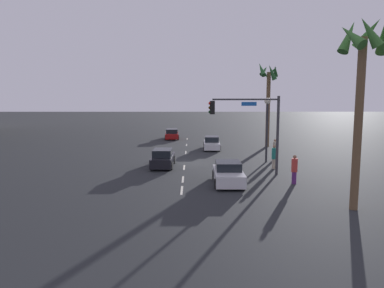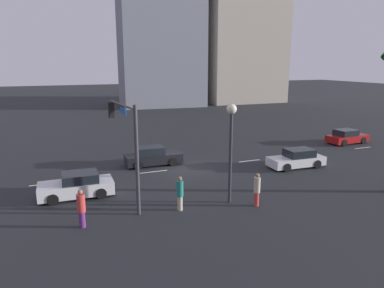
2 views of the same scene
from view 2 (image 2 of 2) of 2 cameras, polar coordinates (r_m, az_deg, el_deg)
The scene contains 18 objects.
ground_plane at distance 26.69m, azimuth -1.53°, elevation -3.98°, with size 220.00×220.00×0.00m, color #232628.
lane_stripe_0 at distance 36.73m, azimuth 25.89°, elevation -0.56°, with size 1.91×0.14×0.01m, color silver.
lane_stripe_1 at distance 32.44m, azimuth 18.27°, elevation -1.56°, with size 1.93×0.14×0.01m, color silver.
lane_stripe_2 at distance 29.10m, azimuth 9.26°, elevation -2.70°, with size 1.94×0.14×0.01m, color silver.
lane_stripe_3 at distance 26.04m, azimuth -6.24°, elevation -4.48°, with size 2.05×0.14×0.01m, color silver.
lane_stripe_4 at distance 25.32m, azimuth -15.72°, elevation -5.42°, with size 2.02×0.14×0.01m, color silver.
lane_stripe_5 at distance 25.25m, azimuth -22.51°, elevation -6.00°, with size 2.11×0.14×0.01m, color silver.
car_0 at distance 22.17m, azimuth -18.09°, elevation -6.43°, with size 4.29×2.00×1.45m.
car_1 at distance 27.60m, azimuth -6.39°, elevation -2.03°, with size 4.39×1.88×1.48m.
car_2 at distance 38.07m, azimuth 23.77°, elevation 1.05°, with size 4.26×2.06×1.38m.
car_3 at distance 28.06m, azimuth 16.59°, elevation -2.33°, with size 4.38×1.92×1.40m.
traffic_signal at distance 19.62m, azimuth -10.63°, elevation 1.49°, with size 0.71×5.19×5.79m.
streetlamp at distance 19.42m, azimuth 6.33°, elevation 1.64°, with size 0.56×0.56×5.65m.
pedestrian_0 at distance 19.08m, azimuth -1.98°, elevation -7.86°, with size 0.53×0.53×1.91m.
pedestrian_1 at distance 17.97m, azimuth -17.48°, elevation -9.82°, with size 0.47×0.47×1.93m.
pedestrian_2 at distance 19.94m, azimuth 10.46°, elevation -7.13°, with size 0.47×0.47×1.90m.
building_0 at distance 75.04m, azimuth 7.67°, elevation 18.03°, with size 15.52×13.42×28.98m, color #9E9384.
building_1 at distance 67.93m, azimuth -5.33°, elevation 19.27°, with size 14.51×12.81×30.50m, color gray.
Camera 2 is at (8.69, 24.00, 7.81)m, focal length 32.96 mm.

